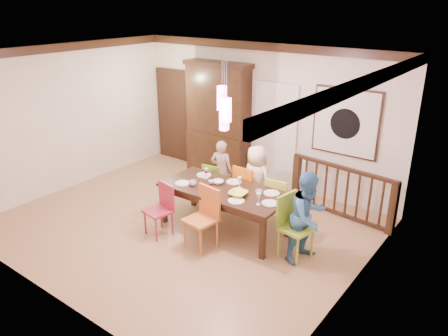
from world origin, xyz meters
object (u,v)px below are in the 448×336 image
Objects in this scene: china_hutch at (218,120)px; person_far_left at (221,171)px; dining_table at (224,193)px; chair_end_right at (296,223)px; person_far_mid at (256,180)px; chair_far_left at (215,180)px; balustrade at (341,191)px; person_end_right at (308,217)px.

china_hutch reaches higher than person_far_left.
chair_end_right is at bearing -2.81° from dining_table.
dining_table is 1.69× the size of person_far_mid.
chair_far_left is at bearing 16.23° from person_far_mid.
balustrade is (3.03, -0.35, -0.74)m from china_hutch.
person_far_mid is at bearing 82.25° from dining_table.
person_end_right reaches higher than person_far_left.
dining_table is 1.38m from chair_end_right.
person_far_left is (-0.74, 0.91, -0.06)m from dining_table.
chair_far_left is 2.32m from balustrade.
person_end_right is (3.18, -1.95, -0.54)m from china_hutch.
person_end_right reaches higher than chair_far_left.
person_end_right reaches higher than chair_end_right.
dining_table is 1.08× the size of balustrade.
balustrade is 1.45× the size of person_end_right.
person_far_left is at bearing 127.99° from dining_table.
china_hutch is at bearing 179.77° from balustrade.
person_far_left is at bearing -154.87° from balustrade.
chair_end_right is 0.49× the size of balustrade.
person_far_left is 0.84m from person_far_mid.
person_end_right is at bearing -0.48° from dining_table.
chair_far_left is 2.25m from chair_end_right.
chair_far_left is 1.73m from china_hutch.
person_far_left reaches higher than balustrade.
person_far_mid is at bearing 179.06° from chair_far_left.
person_far_mid is 0.92× the size of person_end_right.
chair_end_right reaches higher than dining_table.
person_far_mid is (0.09, 0.83, -0.02)m from dining_table.
chair_far_left is 0.40× the size of balustrade.
chair_far_left is 2.39m from person_end_right.
person_end_right is at bearing 144.19° from person_far_left.
person_end_right reaches higher than person_far_mid.
person_end_right reaches higher than dining_table.
person_end_right is at bearing -59.15° from chair_end_right.
china_hutch is at bearing -64.37° from person_far_left.
person_far_left reaches higher than dining_table.
chair_far_left is at bearing 80.38° from chair_end_right.
dining_table is at bearing -123.96° from balustrade.
balustrade is 1.63m from person_end_right.
china_hutch is 1.92× the size of person_far_mid.
chair_far_left is 0.24m from person_far_left.
chair_end_right is 0.40× the size of china_hutch.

